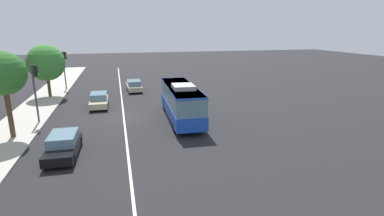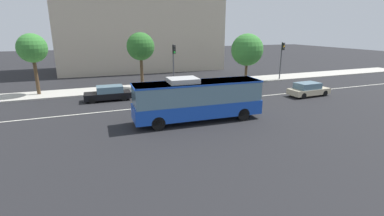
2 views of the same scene
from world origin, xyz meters
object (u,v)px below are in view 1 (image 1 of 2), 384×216
Objects in this scene: sedan_beige_ahead at (134,86)px; transit_bus at (181,100)px; traffic_light_mid_block at (36,84)px; street_tree_kerbside_right at (46,63)px; sedan_black at (63,145)px; street_tree_kerbside_left at (3,74)px; sedan_beige at (99,100)px; traffic_light_near_corner at (65,64)px.

transit_bus is at bearing -168.99° from sedan_beige_ahead.
sedan_beige_ahead is (14.18, 3.38, -1.09)m from transit_bus.
traffic_light_mid_block is 0.82× the size of street_tree_kerbside_right.
sedan_black is at bearing -71.93° from traffic_light_mid_block.
transit_bus is 1.53× the size of street_tree_kerbside_left.
street_tree_kerbside_right is (12.75, 13.54, 2.41)m from transit_bus.
sedan_black is 1.01× the size of sedan_beige.
transit_bus is 12.59m from traffic_light_mid_block.
sedan_beige is 9.20m from street_tree_kerbside_right.
street_tree_kerbside_right reaches higher than sedan_black.
traffic_light_near_corner is at bearing -3.64° from street_tree_kerbside_left.
street_tree_kerbside_left is (-19.12, 1.22, 1.39)m from traffic_light_near_corner.
street_tree_kerbside_right reaches higher than sedan_beige_ahead.
sedan_black is 0.99× the size of sedan_beige_ahead.
sedan_beige is at bearing 41.48° from traffic_light_mid_block.
sedan_beige is 0.87× the size of traffic_light_near_corner.
sedan_black is at bearing 125.11° from transit_bus.
sedan_black is 7.37m from street_tree_kerbside_left.
street_tree_kerbside_left reaches higher than traffic_light_mid_block.
transit_bus is 11.00m from sedan_black.
transit_bus is 1.58× the size of street_tree_kerbside_right.
street_tree_kerbside_left reaches higher than street_tree_kerbside_right.
transit_bus is 21.41m from traffic_light_near_corner.
street_tree_kerbside_right reaches higher than sedan_beige.
street_tree_kerbside_left is at bearing -133.88° from sedan_black.
traffic_light_mid_block is at bearing -17.53° from street_tree_kerbside_left.
traffic_light_mid_block reaches higher than sedan_beige.
street_tree_kerbside_right is (10.74, 1.24, 0.66)m from traffic_light_mid_block.
sedan_beige is (6.72, 7.54, -1.09)m from transit_bus.
traffic_light_near_corner is (10.77, 4.69, 2.84)m from sedan_beige.
street_tree_kerbside_left reaches higher than sedan_beige_ahead.
sedan_beige_ahead is 0.72× the size of street_tree_kerbside_right.
street_tree_kerbside_left is (-1.63, 13.45, 3.14)m from transit_bus.
traffic_light_near_corner is at bearing -15.46° from street_tree_kerbside_right.
transit_bus reaches higher than sedan_black.
transit_bus is 1.94× the size of traffic_light_mid_block.
transit_bus is 2.24× the size of sedan_beige.
sedan_beige is 0.87× the size of traffic_light_mid_block.
transit_bus is 2.21× the size of sedan_beige_ahead.
street_tree_kerbside_right is at bearing 0.38° from street_tree_kerbside_left.
traffic_light_near_corner is at bearing -171.15° from sedan_black.
sedan_beige and sedan_beige_ahead have the same top height.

